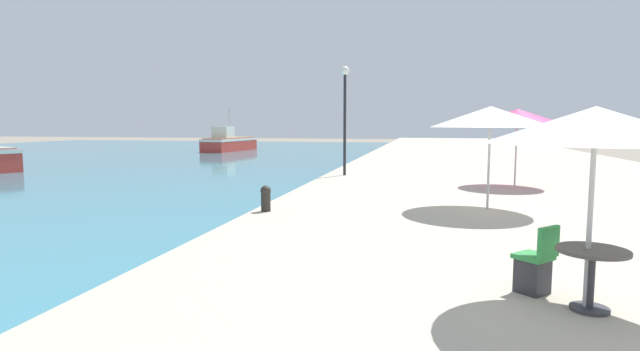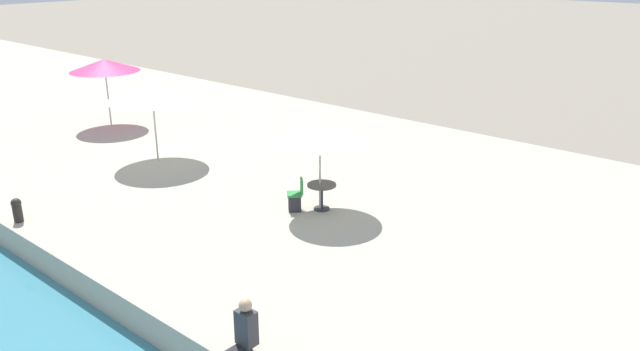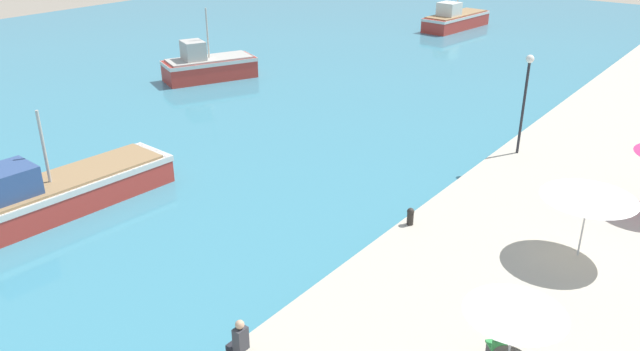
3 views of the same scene
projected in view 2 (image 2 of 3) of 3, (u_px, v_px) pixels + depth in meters
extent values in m
cylinder|color=#B7B7B7|center=(320.00, 173.00, 16.88)|extent=(0.06, 0.06, 2.12)
cone|color=white|center=(320.00, 134.00, 16.50)|extent=(2.43, 2.43, 0.43)
cylinder|color=#B7B7B7|center=(155.00, 129.00, 20.91)|extent=(0.06, 0.06, 2.25)
cone|color=white|center=(152.00, 92.00, 20.49)|extent=(3.01, 3.01, 0.53)
cylinder|color=#B7B7B7|center=(108.00, 97.00, 25.22)|extent=(0.06, 0.06, 2.37)
cone|color=#E5387A|center=(104.00, 65.00, 24.79)|extent=(2.74, 2.74, 0.48)
cylinder|color=#333338|center=(322.00, 209.00, 17.24)|extent=(0.44, 0.44, 0.04)
cylinder|color=#333338|center=(322.00, 198.00, 17.13)|extent=(0.08, 0.08, 0.70)
cylinder|color=#4C4742|center=(322.00, 185.00, 17.01)|extent=(0.80, 0.80, 0.04)
cube|color=#2D2D33|center=(295.00, 203.00, 17.10)|extent=(0.48, 0.48, 0.45)
cube|color=#2D8E42|center=(294.00, 194.00, 17.02)|extent=(0.57, 0.57, 0.06)
cube|color=#2D8E42|center=(302.00, 186.00, 16.96)|extent=(0.32, 0.33, 0.40)
cube|color=#38383D|center=(246.00, 327.00, 10.96)|extent=(0.26, 0.36, 0.66)
sphere|color=tan|center=(245.00, 305.00, 10.81)|extent=(0.24, 0.24, 0.24)
cylinder|color=#2D2823|center=(18.00, 214.00, 16.40)|extent=(0.24, 0.24, 0.45)
sphere|color=#2D2823|center=(16.00, 203.00, 16.30)|extent=(0.26, 0.26, 0.26)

